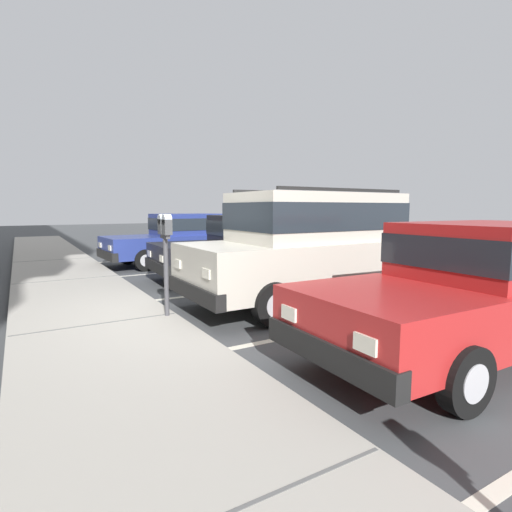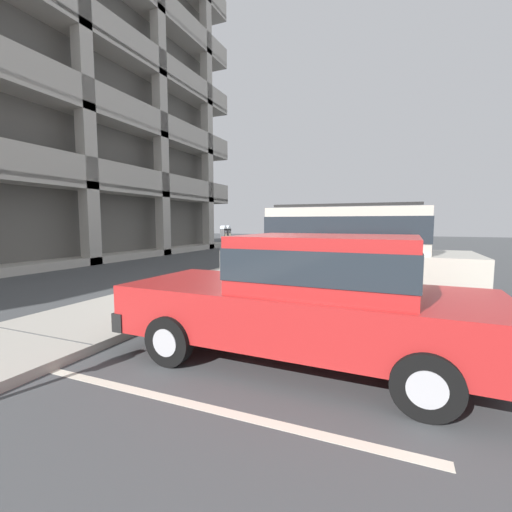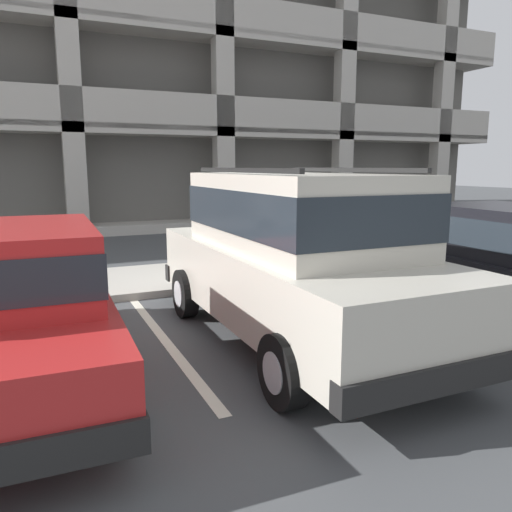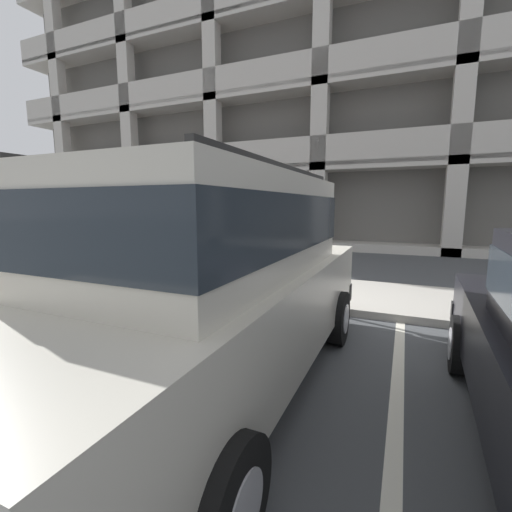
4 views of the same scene
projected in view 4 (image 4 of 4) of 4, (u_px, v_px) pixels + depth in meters
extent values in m
cube|color=#444749|center=(297.00, 317.00, 5.45)|extent=(80.00, 80.00, 0.10)
cube|color=#ADA89E|center=(317.00, 292.00, 6.61)|extent=(40.00, 2.20, 0.12)
cube|color=#606060|center=(41.00, 261.00, 9.76)|extent=(0.03, 2.16, 0.00)
cube|color=#606060|center=(152.00, 272.00, 8.18)|extent=(0.03, 2.16, 0.00)
cube|color=#606060|center=(317.00, 288.00, 6.60)|extent=(0.03, 2.16, 0.00)
cube|color=silver|center=(23.00, 304.00, 5.97)|extent=(0.12, 4.80, 0.01)
cube|color=silver|center=(163.00, 329.00, 4.77)|extent=(0.12, 4.80, 0.01)
cube|color=silver|center=(398.00, 371.00, 3.57)|extent=(0.12, 4.80, 0.01)
cube|color=beige|center=(215.00, 311.00, 3.22)|extent=(1.86, 4.71, 0.80)
cube|color=beige|center=(210.00, 224.00, 3.05)|extent=(1.63, 2.92, 0.84)
cube|color=#232B33|center=(210.00, 222.00, 3.05)|extent=(1.65, 2.94, 0.46)
cube|color=black|center=(290.00, 287.00, 5.36)|extent=(1.88, 0.17, 0.24)
cube|color=silver|center=(327.00, 266.00, 5.13)|extent=(0.24, 0.03, 0.14)
cube|color=silver|center=(257.00, 261.00, 5.58)|extent=(0.24, 0.03, 0.14)
cylinder|color=black|center=(338.00, 318.00, 4.25)|extent=(0.20, 0.66, 0.66)
cylinder|color=#B2B2B7|center=(338.00, 318.00, 4.25)|extent=(0.22, 0.36, 0.36)
cylinder|color=black|center=(212.00, 302.00, 4.96)|extent=(0.20, 0.66, 0.66)
cylinder|color=#B2B2B7|center=(212.00, 302.00, 4.96)|extent=(0.22, 0.36, 0.36)
cylinder|color=black|center=(227.00, 504.00, 1.60)|extent=(0.20, 0.66, 0.66)
cylinder|color=#B2B2B7|center=(227.00, 504.00, 1.60)|extent=(0.22, 0.36, 0.36)
cube|color=black|center=(284.00, 168.00, 2.72)|extent=(0.06, 2.62, 0.05)
cube|color=black|center=(147.00, 174.00, 3.26)|extent=(0.06, 2.62, 0.05)
cube|color=red|center=(19.00, 291.00, 4.49)|extent=(1.81, 4.44, 0.60)
cube|color=black|center=(140.00, 274.00, 6.45)|extent=(1.74, 0.20, 0.24)
cube|color=silver|center=(163.00, 263.00, 6.24)|extent=(0.24, 0.04, 0.14)
cube|color=silver|center=(120.00, 260.00, 6.68)|extent=(0.24, 0.04, 0.14)
cylinder|color=black|center=(144.00, 295.00, 5.41)|extent=(0.17, 0.60, 0.60)
cylinder|color=#B2B2B7|center=(144.00, 295.00, 5.41)|extent=(0.19, 0.33, 0.33)
cylinder|color=black|center=(72.00, 285.00, 6.10)|extent=(0.17, 0.60, 0.60)
cylinder|color=#B2B2B7|center=(72.00, 285.00, 6.10)|extent=(0.19, 0.33, 0.33)
cube|color=silver|center=(485.00, 295.00, 4.07)|extent=(0.24, 0.04, 0.14)
cylinder|color=black|center=(459.00, 345.00, 3.50)|extent=(0.18, 0.61, 0.60)
cylinder|color=#B2B2B7|center=(459.00, 345.00, 3.50)|extent=(0.19, 0.34, 0.33)
cylinder|color=#47474C|center=(301.00, 267.00, 5.67)|extent=(0.07, 0.07, 1.15)
cube|color=#47474C|center=(302.00, 231.00, 5.58)|extent=(0.28, 0.06, 0.06)
cube|color=#424447|center=(296.00, 222.00, 5.60)|extent=(0.15, 0.11, 0.22)
cylinder|color=#9EA8B2|center=(296.00, 215.00, 5.59)|extent=(0.15, 0.11, 0.15)
cube|color=#B7B293|center=(295.00, 225.00, 5.56)|extent=(0.08, 0.01, 0.08)
cube|color=#424447|center=(308.00, 222.00, 5.52)|extent=(0.15, 0.11, 0.22)
cylinder|color=#9EA8B2|center=(308.00, 216.00, 5.51)|extent=(0.15, 0.11, 0.15)
cube|color=#B7B293|center=(307.00, 225.00, 5.48)|extent=(0.08, 0.01, 0.08)
cylinder|color=#595B60|center=(53.00, 250.00, 8.09)|extent=(0.07, 0.07, 1.10)
cube|color=#595B60|center=(51.00, 225.00, 8.01)|extent=(0.28, 0.06, 0.06)
cube|color=#424447|center=(48.00, 219.00, 8.03)|extent=(0.15, 0.11, 0.22)
cylinder|color=#9EA8B2|center=(47.00, 214.00, 8.01)|extent=(0.15, 0.11, 0.15)
cube|color=#B7B293|center=(45.00, 221.00, 7.98)|extent=(0.08, 0.01, 0.08)
cube|color=#424447|center=(54.00, 219.00, 7.95)|extent=(0.15, 0.11, 0.22)
cylinder|color=#9EA8B2|center=(53.00, 215.00, 7.93)|extent=(0.15, 0.11, 0.15)
cube|color=#B7B293|center=(51.00, 221.00, 7.90)|extent=(0.08, 0.01, 0.08)
cube|color=#64625C|center=(347.00, 56.00, 16.88)|extent=(31.36, 8.80, 18.00)
cube|color=#B7B2A8|center=(339.00, 236.00, 17.64)|extent=(32.00, 10.00, 0.30)
cube|color=#B7B2A8|center=(341.00, 176.00, 17.20)|extent=(32.00, 10.00, 0.30)
cube|color=#B7B2A8|center=(318.00, 151.00, 12.67)|extent=(32.00, 0.20, 1.10)
cube|color=#B7B2A8|center=(343.00, 114.00, 16.75)|extent=(32.00, 10.00, 0.30)
cube|color=#B7B2A8|center=(320.00, 64.00, 12.23)|extent=(32.00, 0.20, 1.10)
cube|color=#B7B2A8|center=(345.00, 48.00, 16.31)|extent=(32.00, 10.00, 0.30)
cube|color=#B7B2A8|center=(56.00, 61.00, 17.44)|extent=(0.60, 0.50, 18.00)
cube|color=#B7B2A8|center=(125.00, 44.00, 15.64)|extent=(0.60, 0.50, 18.00)
cube|color=#B7B2A8|center=(211.00, 23.00, 13.83)|extent=(0.60, 0.50, 18.00)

